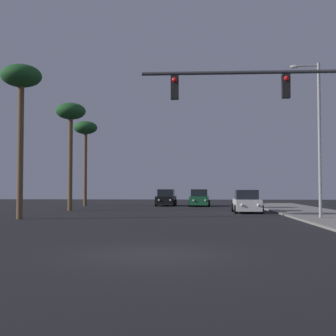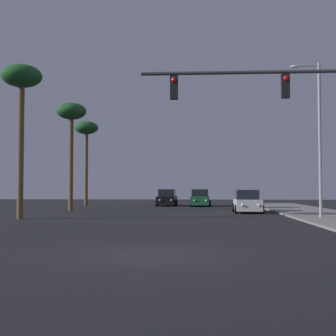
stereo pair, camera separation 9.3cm
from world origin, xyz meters
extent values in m
plane|color=black|center=(0.00, 0.00, 0.00)|extent=(120.00, 120.00, 0.00)
cube|color=black|center=(-1.74, 34.41, 0.58)|extent=(1.93, 4.26, 0.80)
cube|color=black|center=(-1.74, 34.56, 1.33)|extent=(1.66, 2.05, 0.70)
cylinder|color=black|center=(-2.64, 33.11, 0.32)|extent=(0.24, 0.64, 0.64)
cylinder|color=black|center=(-0.84, 33.11, 0.32)|extent=(0.24, 0.64, 0.64)
cylinder|color=black|center=(-2.64, 35.71, 0.32)|extent=(0.24, 0.64, 0.64)
cylinder|color=black|center=(-0.84, 35.71, 0.32)|extent=(0.24, 0.64, 0.64)
sphere|color=#F2EACC|center=(-2.29, 32.29, 0.63)|extent=(0.18, 0.18, 0.18)
sphere|color=#F2EACC|center=(-1.18, 32.29, 0.63)|extent=(0.18, 0.18, 0.18)
cube|color=#195933|center=(1.62, 33.58, 0.58)|extent=(1.95, 4.26, 0.80)
cube|color=black|center=(1.62, 33.73, 1.33)|extent=(1.67, 2.06, 0.70)
cylinder|color=black|center=(0.72, 32.28, 0.32)|extent=(0.24, 0.64, 0.64)
cylinder|color=black|center=(2.52, 32.28, 0.32)|extent=(0.24, 0.64, 0.64)
cylinder|color=black|center=(0.72, 34.88, 0.32)|extent=(0.24, 0.64, 0.64)
cylinder|color=black|center=(2.52, 34.88, 0.32)|extent=(0.24, 0.64, 0.64)
sphere|color=#F2EACC|center=(1.06, 31.46, 0.63)|extent=(0.18, 0.18, 0.18)
sphere|color=#F2EACC|center=(2.18, 31.46, 0.63)|extent=(0.18, 0.18, 0.18)
cube|color=silver|center=(4.99, 21.83, 0.58)|extent=(1.88, 4.23, 0.80)
cube|color=black|center=(4.99, 21.98, 1.33)|extent=(1.64, 2.03, 0.70)
cylinder|color=black|center=(4.09, 20.52, 0.32)|extent=(0.24, 0.64, 0.64)
cylinder|color=black|center=(5.89, 20.52, 0.32)|extent=(0.24, 0.64, 0.64)
cylinder|color=black|center=(4.09, 23.13, 0.32)|extent=(0.24, 0.64, 0.64)
cylinder|color=black|center=(5.89, 23.13, 0.32)|extent=(0.24, 0.64, 0.64)
sphere|color=#F2EACC|center=(4.43, 19.71, 0.63)|extent=(0.18, 0.18, 0.18)
sphere|color=#F2EACC|center=(5.55, 19.71, 0.63)|extent=(0.18, 0.18, 0.18)
cylinder|color=#38383D|center=(3.36, 4.79, 6.22)|extent=(8.42, 0.14, 0.14)
cube|color=black|center=(4.62, 4.79, 5.67)|extent=(0.30, 0.24, 0.90)
sphere|color=red|center=(4.62, 4.65, 5.94)|extent=(0.20, 0.20, 0.20)
cube|color=black|center=(0.41, 4.79, 5.67)|extent=(0.30, 0.24, 0.90)
sphere|color=red|center=(0.41, 4.65, 5.94)|extent=(0.20, 0.20, 0.20)
cylinder|color=#99999E|center=(8.41, 14.51, 4.62)|extent=(0.18, 0.18, 9.00)
cylinder|color=#99999E|center=(7.71, 14.51, 8.97)|extent=(1.40, 0.10, 0.10)
ellipsoid|color=silver|center=(7.01, 14.51, 8.92)|extent=(0.50, 0.24, 0.20)
cylinder|color=brown|center=(-8.81, 24.00, 3.77)|extent=(0.36, 0.36, 7.53)
ellipsoid|color=#1E5123|center=(-8.81, 24.00, 8.01)|extent=(2.40, 2.40, 1.32)
cylinder|color=brown|center=(-9.11, 14.00, 4.00)|extent=(0.36, 0.36, 8.00)
ellipsoid|color=#1E5123|center=(-9.11, 14.00, 8.48)|extent=(2.40, 2.40, 1.32)
cylinder|color=brown|center=(-9.96, 34.00, 3.75)|extent=(0.36, 0.36, 7.49)
ellipsoid|color=#1E5123|center=(-9.96, 34.00, 7.97)|extent=(2.40, 2.40, 1.32)
camera|label=1|loc=(1.16, -12.94, 1.84)|focal=50.00mm
camera|label=2|loc=(1.26, -12.93, 1.84)|focal=50.00mm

